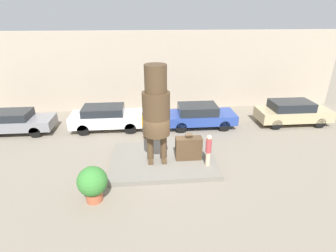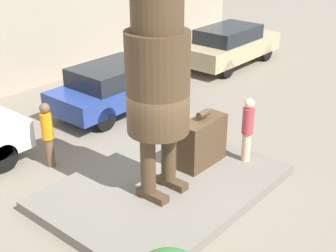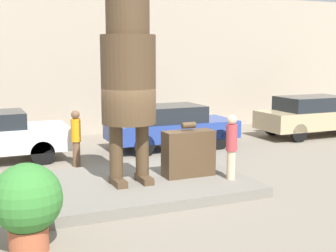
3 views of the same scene
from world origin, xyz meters
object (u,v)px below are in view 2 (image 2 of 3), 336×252
(giant_suitcase, at_px, (202,141))
(statue_figure, at_px, (158,68))
(parked_car_blue, at_px, (117,85))
(parked_car_tan, at_px, (230,45))
(tourist, at_px, (248,127))
(worker_hivis, at_px, (47,132))

(giant_suitcase, bearing_deg, statue_figure, -179.84)
(parked_car_blue, height_order, parked_car_tan, parked_car_tan)
(giant_suitcase, height_order, parked_car_tan, giant_suitcase)
(tourist, xyz_separation_m, parked_car_blue, (0.62, 5.09, -0.30))
(parked_car_blue, distance_m, parked_car_tan, 6.29)
(giant_suitcase, relative_size, tourist, 0.86)
(parked_car_blue, xyz_separation_m, parked_car_tan, (6.29, -0.08, 0.04))
(parked_car_blue, bearing_deg, parked_car_tan, -0.72)
(tourist, relative_size, worker_hivis, 0.96)
(parked_car_blue, relative_size, parked_car_tan, 0.93)
(giant_suitcase, distance_m, parked_car_tan, 8.84)
(tourist, relative_size, parked_car_tan, 0.33)
(parked_car_tan, distance_m, worker_hivis, 9.98)
(parked_car_tan, bearing_deg, parked_car_blue, 179.28)
(tourist, distance_m, parked_car_tan, 8.54)
(giant_suitcase, bearing_deg, parked_car_tan, 29.10)
(parked_car_tan, bearing_deg, tourist, -144.04)
(parked_car_blue, bearing_deg, giant_suitcase, -108.21)
(giant_suitcase, bearing_deg, tourist, -41.00)
(statue_figure, bearing_deg, parked_car_blue, 55.53)
(parked_car_tan, bearing_deg, statue_figure, -155.15)
(giant_suitcase, relative_size, parked_car_tan, 0.29)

